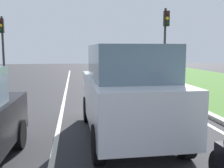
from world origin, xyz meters
name	(u,v)px	position (x,y,z in m)	size (l,w,h in m)	color
ground_plane	(80,97)	(0.00, 14.00, 0.00)	(60.00, 60.00, 0.00)	#2D2D30
lane_line_center	(65,98)	(-0.70, 14.00, 0.00)	(0.12, 32.00, 0.01)	silver
lane_line_right_edge	(156,96)	(3.60, 14.00, 0.00)	(0.12, 32.00, 0.01)	silver
curb_right	(166,94)	(4.10, 14.00, 0.06)	(0.24, 48.00, 0.12)	#9E9B93
car_suv_ahead	(127,91)	(1.04, 8.26, 1.17)	(2.03, 4.53, 2.28)	silver
traffic_light_near_right	(166,33)	(5.27, 17.69, 3.17)	(0.32, 0.50, 4.64)	#2D2D2D
traffic_light_overhead_left	(2,37)	(-4.76, 19.97, 2.94)	(0.32, 0.50, 4.26)	#2D2D2D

